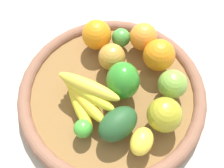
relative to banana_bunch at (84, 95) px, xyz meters
The scene contains 14 objects.
ground_plane 0.11m from the banana_bunch, 169.08° to the left, with size 2.40×2.40×0.00m, color #BBAFA3.
basket 0.09m from the banana_bunch, 169.08° to the left, with size 0.47×0.47×0.04m.
banana_bunch is the anchor object (origin of this frame).
apple_2 0.18m from the banana_bunch, 121.31° to the left, with size 0.08×0.08×0.08m, color #A69C25.
avocado 0.10m from the banana_bunch, 95.16° to the left, with size 0.09×0.06×0.06m, color #234E26.
lime_1 0.20m from the banana_bunch, 159.00° to the right, with size 0.05×0.05×0.05m, color #44903B.
orange_0 0.18m from the banana_bunch, 140.49° to the right, with size 0.08×0.08×0.08m, color orange.
apple_0 0.20m from the banana_bunch, 145.34° to the left, with size 0.07×0.07×0.07m, color #7DAB3F.
bell_pepper 0.09m from the banana_bunch, 156.72° to the left, with size 0.08×0.08×0.10m, color #308927.
orange_2 0.21m from the banana_bunch, 168.58° to the left, with size 0.08×0.08×0.08m, color orange.
apple_1 0.12m from the banana_bunch, 162.82° to the right, with size 0.07×0.07×0.07m, color #C08A37.
lemon_0 0.16m from the banana_bunch, 97.33° to the left, with size 0.06×0.05×0.05m, color yellow.
lime_0 0.07m from the banana_bunch, 46.22° to the left, with size 0.04×0.04×0.04m, color green.
orange_1 0.22m from the banana_bunch, behind, with size 0.07×0.07×0.07m, color orange.
Camera 1 is at (0.21, 0.23, 0.59)m, focal length 41.43 mm.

